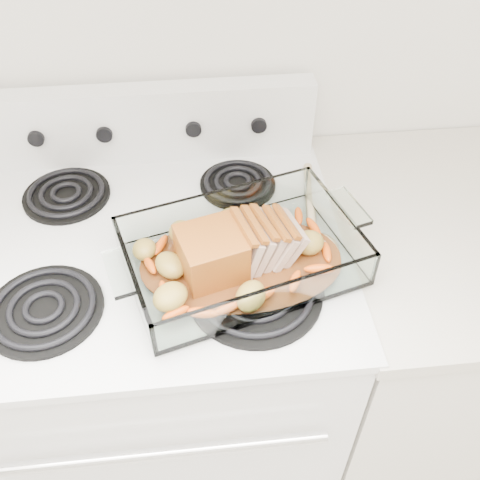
{
  "coord_description": "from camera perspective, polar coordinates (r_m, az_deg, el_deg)",
  "views": [
    {
      "loc": [
        0.1,
        0.87,
        1.7
      ],
      "look_at": [
        0.17,
        1.58,
        0.99
      ],
      "focal_mm": 40.0,
      "sensor_mm": 36.0,
      "label": 1
    }
  ],
  "objects": [
    {
      "name": "pork_roast",
      "position": [
        0.99,
        -1.18,
        -0.77
      ],
      "size": [
        0.23,
        0.11,
        0.09
      ],
      "rotation": [
        0.0,
        0.0,
        -0.2
      ],
      "color": "#914A13",
      "rests_on": "baking_dish"
    },
    {
      "name": "baking_dish",
      "position": [
        1.01,
        0.12,
        -1.88
      ],
      "size": [
        0.42,
        0.28,
        0.08
      ],
      "rotation": [
        0.0,
        0.0,
        0.28
      ],
      "color": "white",
      "rests_on": "electric_range"
    },
    {
      "name": "wooden_spoon",
      "position": [
        1.11,
        8.15,
        1.37
      ],
      "size": [
        0.07,
        0.31,
        0.02
      ],
      "rotation": [
        0.0,
        0.0,
        -0.15
      ],
      "color": "tan",
      "rests_on": "electric_range"
    },
    {
      "name": "electric_range",
      "position": [
        1.45,
        -7.21,
        -12.81
      ],
      "size": [
        0.78,
        0.7,
        1.12
      ],
      "color": "white",
      "rests_on": "ground"
    },
    {
      "name": "counter_right",
      "position": [
        1.57,
        18.25,
        -10.44
      ],
      "size": [
        0.58,
        0.68,
        0.93
      ],
      "color": "silver",
      "rests_on": "ground"
    },
    {
      "name": "roast_vegetables",
      "position": [
        1.03,
        -0.29,
        -0.31
      ],
      "size": [
        0.34,
        0.18,
        0.04
      ],
      "rotation": [
        0.0,
        0.0,
        0.13
      ],
      "color": "orange",
      "rests_on": "baking_dish"
    }
  ]
}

